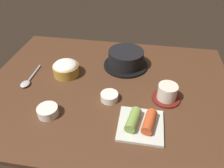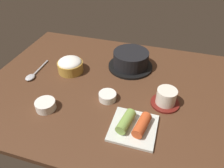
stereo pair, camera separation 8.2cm
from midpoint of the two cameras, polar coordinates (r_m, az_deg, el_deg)
dining_table at (r=86.60cm, az=1.83°, el=-1.15°), size 100.00×76.00×2.00cm
stone_pot at (r=95.53cm, az=7.52°, el=6.33°), size 19.82×19.82×7.78cm
rice_bowl at (r=93.49cm, az=-8.68°, el=4.98°), size 11.00×11.00×6.50cm
tea_cup_with_saucer at (r=79.59cm, az=17.19°, el=-3.68°), size 10.42×10.42×6.48cm
banchan_cup_center at (r=78.98cm, az=1.77°, el=-3.39°), size 6.57×6.57×2.82cm
kimchi_plate at (r=69.87cm, az=9.24°, el=-11.08°), size 14.65×14.65×4.52cm
side_bowl_near at (r=77.73cm, az=-14.56°, el=-5.58°), size 7.16×7.16×3.20cm
spoon at (r=95.70cm, az=-18.14°, el=2.28°), size 3.60×16.36×1.35cm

